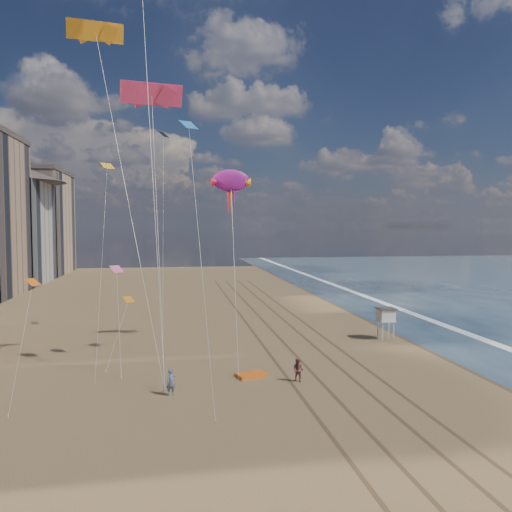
{
  "coord_description": "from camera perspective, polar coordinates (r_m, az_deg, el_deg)",
  "views": [
    {
      "loc": [
        -10.28,
        -22.62,
        12.46
      ],
      "look_at": [
        -2.28,
        26.0,
        9.5
      ],
      "focal_mm": 35.0,
      "sensor_mm": 36.0,
      "label": 1
    }
  ],
  "objects": [
    {
      "name": "small_kites",
      "position": [
        47.4,
        -14.42,
        5.53
      ],
      "size": [
        14.62,
        17.55,
        17.99
      ],
      "color": "orange",
      "rests_on": "ground"
    },
    {
      "name": "show_kite",
      "position": [
        52.11,
        -2.88,
        8.57
      ],
      "size": [
        4.14,
        6.51,
        20.41
      ],
      "color": "#971781",
      "rests_on": "ground"
    },
    {
      "name": "wet_sand",
      "position": [
        70.24,
        15.58,
        -6.91
      ],
      "size": [
        260.0,
        260.0,
        0.0
      ],
      "primitive_type": "plane",
      "color": "#42301E",
      "rests_on": "ground"
    },
    {
      "name": "grounded_kite",
      "position": [
        42.45,
        -0.57,
        -13.44
      ],
      "size": [
        2.69,
        2.14,
        0.27
      ],
      "primitive_type": "cube",
      "rotation": [
        0.0,
        0.0,
        0.31
      ],
      "color": "orange",
      "rests_on": "ground"
    },
    {
      "name": "lifeguard_stand",
      "position": [
        56.97,
        14.62,
        -6.55
      ],
      "size": [
        1.93,
        1.93,
        3.48
      ],
      "color": "white",
      "rests_on": "ground"
    },
    {
      "name": "foam",
      "position": [
        72.09,
        18.63,
        -6.69
      ],
      "size": [
        260.0,
        260.0,
        0.0
      ],
      "primitive_type": "plane",
      "color": "white",
      "rests_on": "ground"
    },
    {
      "name": "kite_flyer_b",
      "position": [
        40.98,
        4.85,
        -12.88
      ],
      "size": [
        1.18,
        1.14,
        1.91
      ],
      "primitive_type": "imported",
      "rotation": [
        0.0,
        0.0,
        -0.65
      ],
      "color": "brown",
      "rests_on": "ground"
    },
    {
      "name": "kite_flyer_a",
      "position": [
        38.32,
        -9.69,
        -14.03
      ],
      "size": [
        0.83,
        0.67,
        1.97
      ],
      "primitive_type": "imported",
      "rotation": [
        0.0,
        0.0,
        0.31
      ],
      "color": "slate",
      "rests_on": "ground"
    },
    {
      "name": "tracks",
      "position": [
        55.58,
        4.31,
        -9.52
      ],
      "size": [
        7.68,
        120.0,
        0.01
      ],
      "color": "brown",
      "rests_on": "ground"
    },
    {
      "name": "ground",
      "position": [
        27.8,
        14.68,
        -23.31
      ],
      "size": [
        260.0,
        260.0,
        0.0
      ],
      "primitive_type": "plane",
      "color": "brown",
      "rests_on": "ground"
    }
  ]
}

